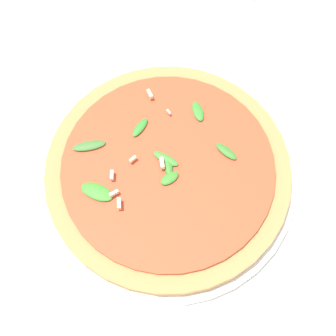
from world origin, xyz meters
The scene contains 2 objects.
ground_plane centered at (0.00, 0.00, 0.00)m, with size 6.00×6.00×0.00m, color white.
pizza_arugula_main centered at (-0.02, 0.03, 0.02)m, with size 0.34×0.34×0.05m.
Camera 1 is at (0.17, 0.18, 0.58)m, focal length 50.00 mm.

